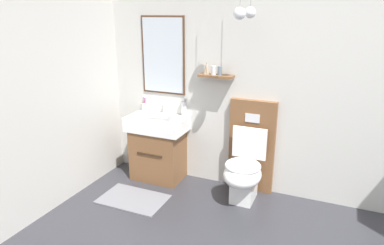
{
  "coord_description": "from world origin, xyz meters",
  "views": [
    {
      "loc": [
        0.08,
        -1.49,
        1.85
      ],
      "look_at": [
        -1.28,
        1.64,
        0.76
      ],
      "focal_mm": 32.28,
      "sensor_mm": 36.0,
      "label": 1
    }
  ],
  "objects_px": {
    "toilet": "(247,163)",
    "vanity_sink_left": "(158,146)",
    "soap_dispenser": "(184,108)",
    "toothbrush_cup": "(144,106)"
  },
  "relations": [
    {
      "from": "toilet",
      "to": "vanity_sink_left",
      "type": "bearing_deg",
      "value": 178.58
    },
    {
      "from": "soap_dispenser",
      "to": "vanity_sink_left",
      "type": "bearing_deg",
      "value": -150.6
    },
    {
      "from": "soap_dispenser",
      "to": "toilet",
      "type": "bearing_deg",
      "value": -12.27
    },
    {
      "from": "vanity_sink_left",
      "to": "toilet",
      "type": "height_order",
      "value": "toilet"
    },
    {
      "from": "vanity_sink_left",
      "to": "toilet",
      "type": "distance_m",
      "value": 1.04
    },
    {
      "from": "toilet",
      "to": "toothbrush_cup",
      "type": "distance_m",
      "value": 1.37
    },
    {
      "from": "toothbrush_cup",
      "to": "soap_dispenser",
      "type": "relative_size",
      "value": 1.04
    },
    {
      "from": "toothbrush_cup",
      "to": "soap_dispenser",
      "type": "bearing_deg",
      "value": 1.13
    },
    {
      "from": "vanity_sink_left",
      "to": "soap_dispenser",
      "type": "bearing_deg",
      "value": 29.4
    },
    {
      "from": "toilet",
      "to": "toothbrush_cup",
      "type": "height_order",
      "value": "toilet"
    }
  ]
}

